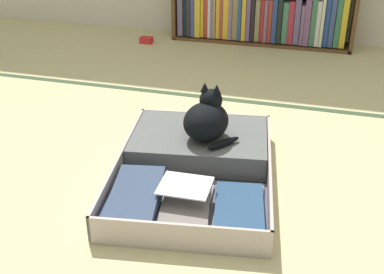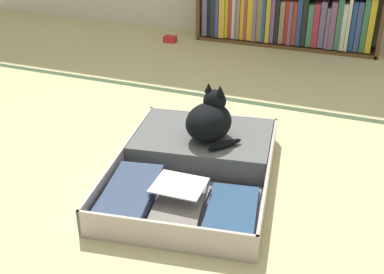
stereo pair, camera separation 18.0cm
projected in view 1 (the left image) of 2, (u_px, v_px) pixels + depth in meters
name	position (u px, v px, depth m)	size (l,w,h in m)	color
ground_plane	(183.00, 191.00, 2.12)	(10.00, 10.00, 0.00)	#CBC08B
tatami_border	(231.00, 100.00, 2.99)	(4.80, 0.05, 0.00)	#384B31
open_suitcase	(194.00, 162.00, 2.24)	(0.80, 1.04, 0.12)	#BEADA9
black_cat	(207.00, 119.00, 2.26)	(0.29, 0.28, 0.26)	black
small_red_pouch	(146.00, 40.00, 4.02)	(0.10, 0.07, 0.05)	red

